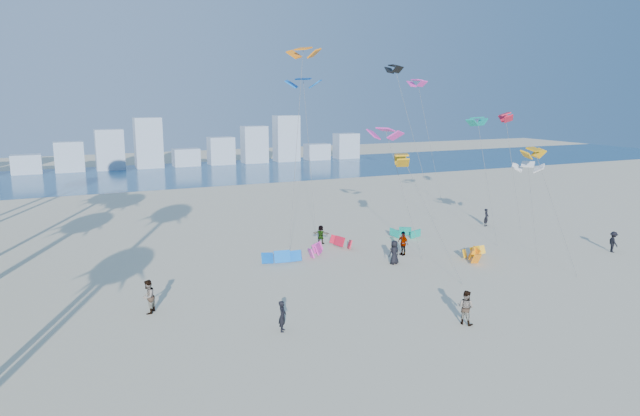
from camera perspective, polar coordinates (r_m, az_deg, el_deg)
name	(u,v)px	position (r m, az deg, el deg)	size (l,w,h in m)	color
ground	(410,379)	(26.68, 8.74, -16.11)	(220.00, 220.00, 0.00)	beige
ocean	(150,175)	(93.49, -16.12, 3.05)	(220.00, 220.00, 0.00)	navy
kitesurfer_near	(282,316)	(30.95, -3.66, -10.42)	(0.60, 0.39, 1.65)	black
kitesurfer_mid	(466,307)	(32.71, 13.94, -9.33)	(0.91, 0.71, 1.87)	gray
kitesurfers_far	(388,250)	(43.57, 6.64, -4.06)	(36.04, 13.11, 1.93)	black
grounded_kites	(373,249)	(45.50, 5.16, -3.97)	(16.97, 10.83, 0.95)	blue
flying_kites	(411,103)	(52.27, 8.77, 10.04)	(25.27, 33.64, 16.12)	orange
distant_skyline	(133,150)	(102.87, -17.70, 5.37)	(85.00, 3.00, 8.40)	#9EADBF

